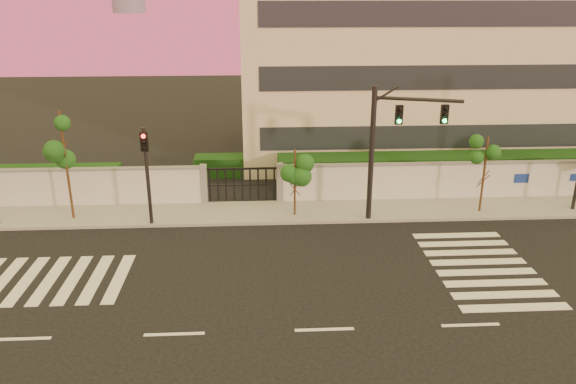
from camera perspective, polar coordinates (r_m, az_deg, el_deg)
The scene contains 11 objects.
ground at distance 19.42m, azimuth 3.71°, elevation -13.79°, with size 120.00×120.00×0.00m, color black.
sidewalk at distance 28.69m, azimuth 1.30°, elevation -1.99°, with size 60.00×3.00×0.15m, color gray.
perimeter_wall at distance 29.75m, azimuth 1.30°, elevation 0.86°, with size 60.00×0.36×2.20m.
hedge_row at distance 32.51m, azimuth 2.80°, elevation 2.04°, with size 41.00×4.25×1.80m.
institutional_building at distance 39.88m, azimuth 13.40°, elevation 12.72°, with size 24.40×12.40×12.25m.
road_markings at distance 22.53m, azimuth -1.44°, elevation -8.61°, with size 57.00×7.62×0.02m.
street_tree_c at distance 28.54m, azimuth -21.83°, elevation 4.83°, with size 1.51×1.20×5.50m.
street_tree_d at distance 27.31m, azimuth 0.74°, elevation 2.50°, with size 1.36×1.08×3.53m.
street_tree_e at distance 29.36m, azimuth 19.48°, elevation 3.29°, with size 1.41×1.12×4.00m.
traffic_signal_main at distance 26.88m, azimuth 10.33°, elevation 5.43°, with size 4.13×1.39×6.64m.
traffic_signal_secondary at distance 26.90m, azimuth -14.18°, elevation 2.68°, with size 0.38×0.35×4.86m.
Camera 1 is at (-2.09, -16.05, 10.75)m, focal length 35.00 mm.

